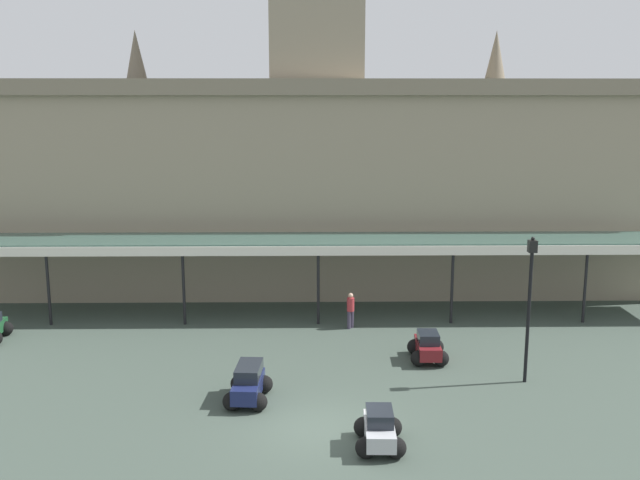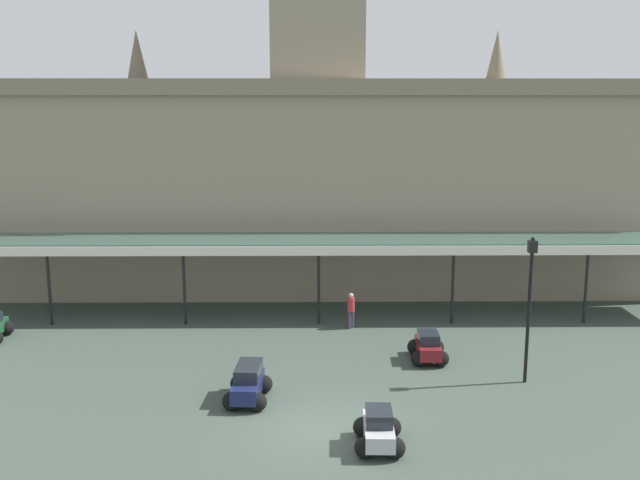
# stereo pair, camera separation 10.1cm
# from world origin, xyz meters

# --- Properties ---
(ground_plane) EXTENTS (140.00, 140.00, 0.00)m
(ground_plane) POSITION_xyz_m (0.00, 0.00, 0.00)
(ground_plane) COLOR #3D4B42
(station_building) EXTENTS (42.63, 7.07, 21.26)m
(station_building) POSITION_xyz_m (-0.00, 18.03, 6.44)
(station_building) COLOR gray
(station_building) RESTS_ON ground
(entrance_canopy) EXTENTS (37.67, 3.26, 3.81)m
(entrance_canopy) POSITION_xyz_m (0.00, 12.27, 3.67)
(entrance_canopy) COLOR #38564C
(entrance_canopy) RESTS_ON ground
(car_navy_estate) EXTENTS (1.64, 2.31, 1.27)m
(car_navy_estate) POSITION_xyz_m (-2.55, 2.26, 0.56)
(car_navy_estate) COLOR #19214C
(car_navy_estate) RESTS_ON ground
(car_silver_sedan) EXTENTS (1.56, 2.07, 1.19)m
(car_silver_sedan) POSITION_xyz_m (1.70, -1.21, 0.50)
(car_silver_sedan) COLOR #B2B5BA
(car_silver_sedan) RESTS_ON ground
(car_maroon_sedan) EXTENTS (1.56, 2.07, 1.19)m
(car_maroon_sedan) POSITION_xyz_m (4.36, 6.13, 0.50)
(car_maroon_sedan) COLOR maroon
(car_maroon_sedan) RESTS_ON ground
(pedestrian_beside_cars) EXTENTS (0.34, 0.34, 1.67)m
(pedestrian_beside_cars) POSITION_xyz_m (1.48, 10.31, 0.91)
(pedestrian_beside_cars) COLOR #3F384C
(pedestrian_beside_cars) RESTS_ON ground
(victorian_lamppost) EXTENTS (0.30, 0.30, 5.53)m
(victorian_lamppost) POSITION_xyz_m (7.64, 3.82, 3.39)
(victorian_lamppost) COLOR black
(victorian_lamppost) RESTS_ON ground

